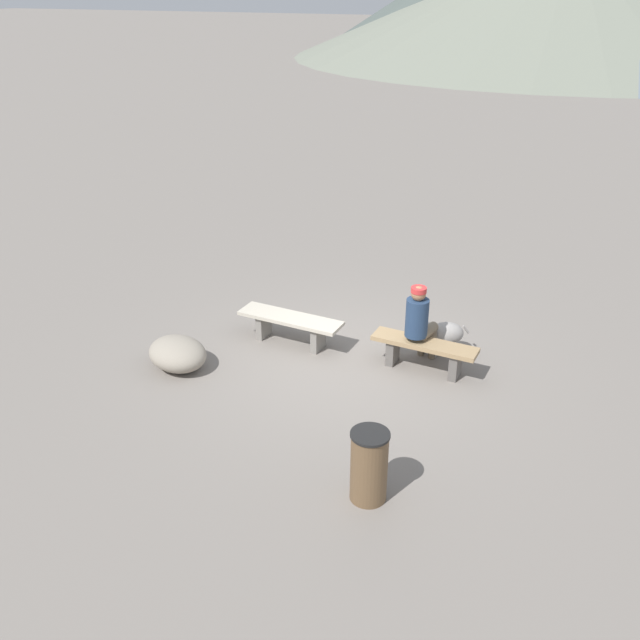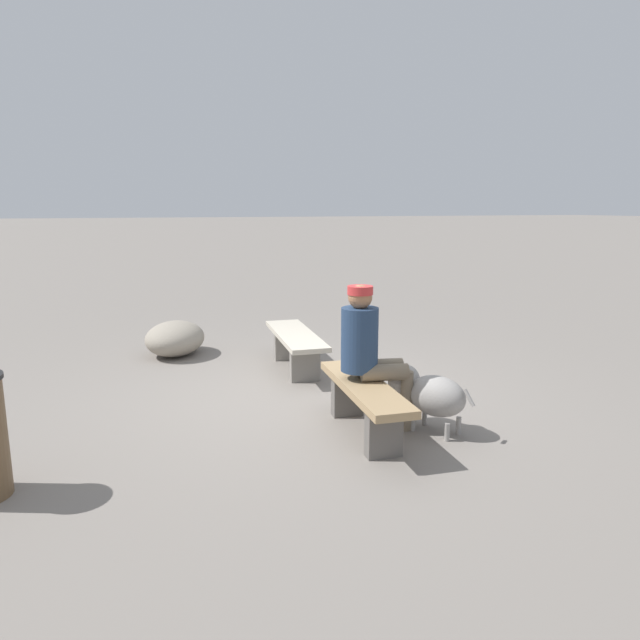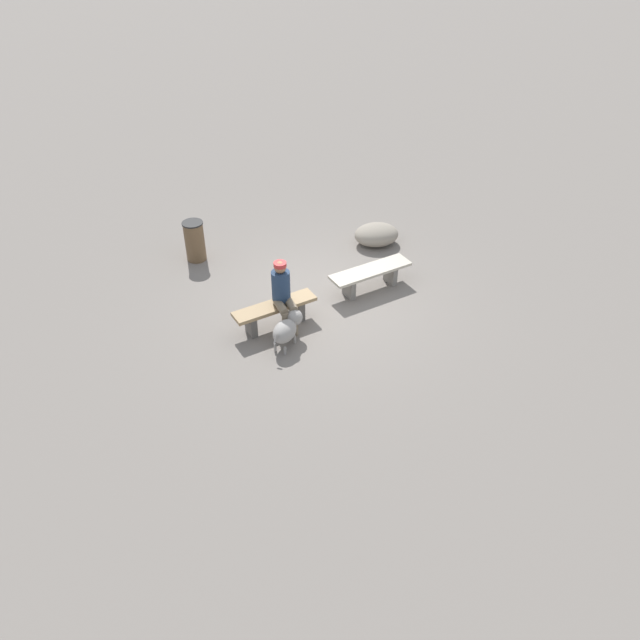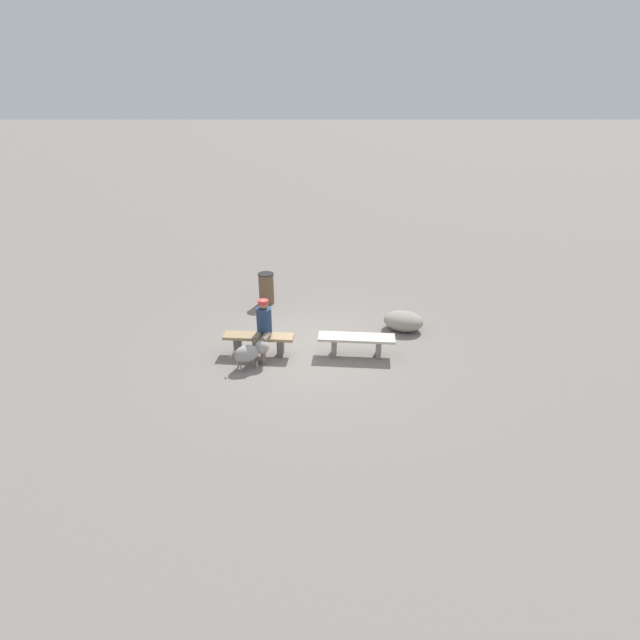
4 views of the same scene
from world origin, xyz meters
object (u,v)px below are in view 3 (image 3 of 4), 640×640
(trash_bin, at_px, (195,241))
(dog, at_px, (287,328))
(bench_left, at_px, (370,275))
(bench_right, at_px, (275,311))
(seated_person, at_px, (283,291))
(boulder, at_px, (376,235))

(trash_bin, bearing_deg, dog, 90.00)
(bench_left, bearing_deg, bench_right, 3.54)
(bench_right, xyz_separation_m, seated_person, (-0.12, 0.10, 0.43))
(bench_left, relative_size, trash_bin, 1.98)
(trash_bin, relative_size, boulder, 0.89)
(boulder, bearing_deg, seated_person, 22.40)
(seated_person, bearing_deg, trash_bin, -72.90)
(dog, bearing_deg, bench_right, 51.62)
(bench_right, xyz_separation_m, dog, (0.11, 0.57, 0.02))
(bench_right, xyz_separation_m, trash_bin, (0.11, -2.98, 0.10))
(bench_right, bearing_deg, dog, 84.52)
(dog, distance_m, trash_bin, 3.55)
(bench_left, xyz_separation_m, bench_right, (2.17, -0.06, -0.00))
(bench_right, relative_size, trash_bin, 1.82)
(seated_person, xyz_separation_m, boulder, (-3.30, -1.36, -0.53))
(seated_person, xyz_separation_m, trash_bin, (0.23, -3.08, -0.33))
(bench_right, bearing_deg, seated_person, 146.44)
(boulder, bearing_deg, bench_right, 20.24)
(seated_person, relative_size, boulder, 1.35)
(dog, distance_m, boulder, 3.98)
(seated_person, bearing_deg, boulder, -144.78)
(bench_left, bearing_deg, dog, 17.87)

